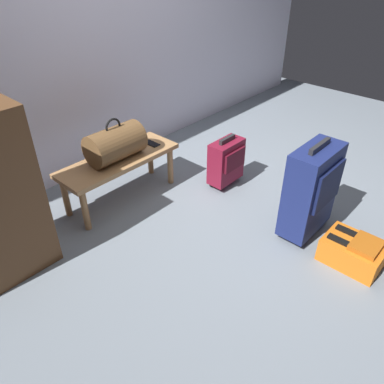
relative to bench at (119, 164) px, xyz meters
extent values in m
plane|color=slate|center=(0.50, -0.96, -0.32)|extent=(6.60, 6.60, 0.00)
cube|color=silver|center=(0.50, 0.64, 1.08)|extent=(6.00, 0.10, 2.80)
cube|color=#A87A4C|center=(0.00, 0.00, 0.04)|extent=(1.00, 0.36, 0.04)
cylinder|color=#A87A4C|center=(-0.44, -0.13, -0.15)|extent=(0.05, 0.05, 0.34)
cylinder|color=#A87A4C|center=(0.44, -0.13, -0.15)|extent=(0.05, 0.05, 0.34)
cylinder|color=#A87A4C|center=(-0.44, 0.13, -0.15)|extent=(0.05, 0.05, 0.34)
cylinder|color=#A87A4C|center=(0.44, 0.13, -0.15)|extent=(0.05, 0.05, 0.34)
cylinder|color=brown|center=(-0.01, 0.00, 0.19)|extent=(0.44, 0.26, 0.26)
torus|color=black|center=(-0.01, 0.00, 0.33)|extent=(0.14, 0.02, 0.14)
cube|color=black|center=(0.34, -0.01, 0.06)|extent=(0.07, 0.14, 0.01)
cube|color=black|center=(0.34, -0.01, 0.07)|extent=(0.06, 0.13, 0.00)
cube|color=navy|center=(0.62, -1.34, 0.05)|extent=(0.44, 0.21, 0.64)
cube|color=#11183E|center=(0.62, -1.46, 0.13)|extent=(0.35, 0.02, 0.29)
cube|color=#262628|center=(0.62, -1.34, 0.39)|extent=(0.25, 0.03, 0.04)
cylinder|color=black|center=(0.47, -1.26, -0.30)|extent=(0.02, 0.05, 0.05)
cylinder|color=black|center=(0.77, -1.26, -0.30)|extent=(0.02, 0.05, 0.05)
cube|color=maroon|center=(0.74, -0.51, -0.09)|extent=(0.32, 0.16, 0.37)
cube|color=#500E1C|center=(0.74, -0.60, -0.04)|extent=(0.26, 0.02, 0.17)
cube|color=#262628|center=(0.74, -0.51, 0.12)|extent=(0.18, 0.03, 0.04)
cylinder|color=black|center=(0.63, -0.45, -0.30)|extent=(0.02, 0.05, 0.05)
cylinder|color=black|center=(0.85, -0.45, -0.30)|extent=(0.02, 0.05, 0.05)
cube|color=orange|center=(0.55, -1.74, -0.24)|extent=(0.28, 0.38, 0.17)
cube|color=#AD5514|center=(0.55, -1.81, -0.13)|extent=(0.21, 0.17, 0.04)
cube|color=black|center=(0.49, -1.67, -0.14)|extent=(0.04, 0.19, 0.02)
cube|color=black|center=(0.61, -1.67, -0.14)|extent=(0.04, 0.19, 0.02)
camera|label=1|loc=(-1.54, -2.19, 1.50)|focal=35.17mm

